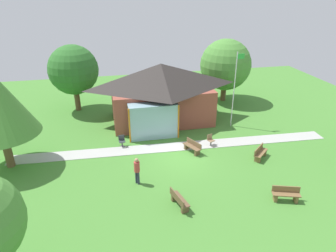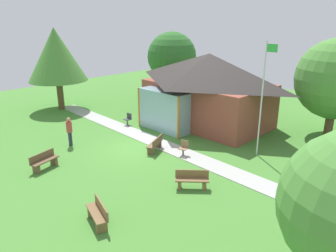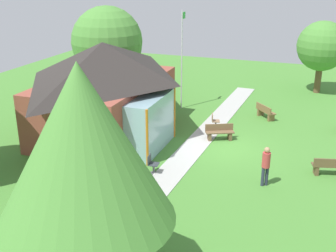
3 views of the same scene
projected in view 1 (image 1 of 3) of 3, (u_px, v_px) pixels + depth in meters
name	position (u px, v px, depth m)	size (l,w,h in m)	color
ground_plane	(180.00, 157.00, 21.05)	(44.00, 44.00, 0.00)	#478433
pavilion	(161.00, 92.00, 25.69)	(9.29, 6.86, 4.99)	brown
footpath	(175.00, 147.00, 22.36)	(23.22, 1.30, 0.03)	#ADADA8
flagpole	(235.00, 87.00, 24.31)	(0.64, 0.08, 6.21)	silver
bench_mid_right	(260.00, 153.00, 20.75)	(1.41, 1.33, 0.84)	brown
bench_front_right	(286.00, 194.00, 16.67)	(1.56, 0.87, 0.84)	brown
bench_rear_near_path	(192.00, 147.00, 21.53)	(1.04, 1.54, 0.84)	brown
bench_front_center	(179.00, 200.00, 16.20)	(0.81, 1.56, 0.84)	brown
patio_chair_lawn_spare	(210.00, 140.00, 22.41)	(0.55, 0.55, 0.86)	#8C6B4C
patio_chair_west	(122.00, 141.00, 22.28)	(0.48, 0.48, 0.86)	#33383D
visitor_strolling_lawn	(137.00, 169.00, 17.84)	(0.34, 0.34, 1.74)	#2D3347
tree_behind_pavilion_right	(226.00, 65.00, 29.88)	(4.99, 4.99, 6.19)	brown
tree_behind_pavilion_left	(73.00, 70.00, 27.39)	(4.48, 4.48, 6.11)	brown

